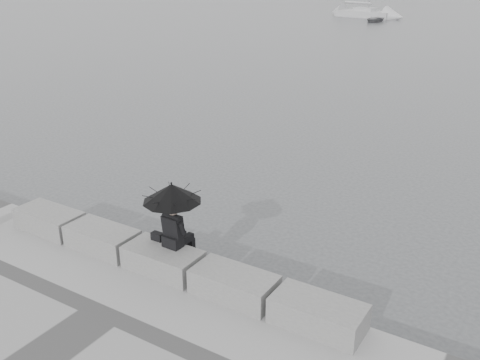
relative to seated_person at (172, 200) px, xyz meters
The scene contains 10 objects.
ground 2.02m from the seated_person, 117.57° to the left, with size 360.00×360.00×0.00m, color #434648.
stone_block_far_left 3.74m from the seated_person, behind, with size 1.60×0.80×0.50m, color slate.
stone_block_left 2.22m from the seated_person, behind, with size 1.60×0.80×0.50m, color slate.
stone_block_centre 1.28m from the seated_person, 115.10° to the right, with size 1.60×0.80×0.50m, color slate.
stone_block_right 2.04m from the seated_person, ahead, with size 1.60×0.80×0.50m, color slate.
stone_block_far_right 3.53m from the seated_person, ahead, with size 1.60×0.80×0.50m, color slate.
seated_person is the anchor object (origin of this frame).
bag 1.03m from the seated_person, behind, with size 0.26×0.15×0.17m, color black.
sailboat_left 63.29m from the seated_person, 106.22° to the left, with size 7.86×4.06×12.90m.
dinghy 57.73m from the seated_person, 104.77° to the left, with size 3.46×1.47×0.59m, color gray.
Camera 1 is at (6.28, -7.59, 6.30)m, focal length 40.00 mm.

